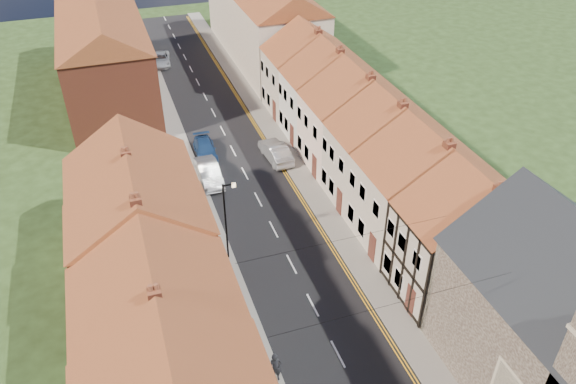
# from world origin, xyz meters

# --- Properties ---
(road) EXTENTS (7.00, 90.00, 0.02)m
(road) POSITION_xyz_m (0.00, 30.00, 0.01)
(road) COLOR black
(road) RESTS_ON ground
(pavement_left) EXTENTS (1.80, 90.00, 0.12)m
(pavement_left) POSITION_xyz_m (-4.40, 30.00, 0.06)
(pavement_left) COLOR slate
(pavement_left) RESTS_ON ground
(pavement_right) EXTENTS (1.80, 90.00, 0.12)m
(pavement_right) POSITION_xyz_m (4.40, 30.00, 0.06)
(pavement_right) COLOR slate
(pavement_right) RESTS_ON ground
(cottage_r_tudor) EXTENTS (8.30, 5.20, 9.00)m
(cottage_r_tudor) POSITION_xyz_m (9.27, 12.70, 4.47)
(cottage_r_tudor) COLOR #AAA38F
(cottage_r_tudor) RESTS_ON ground
(cottage_r_white_near) EXTENTS (8.30, 6.00, 9.00)m
(cottage_r_white_near) POSITION_xyz_m (9.30, 18.10, 4.47)
(cottage_r_white_near) COLOR #AAA38F
(cottage_r_white_near) RESTS_ON ground
(cottage_r_cream_mid) EXTENTS (8.30, 5.20, 9.00)m
(cottage_r_cream_mid) POSITION_xyz_m (9.30, 23.50, 4.48)
(cottage_r_cream_mid) COLOR #AAA38F
(cottage_r_cream_mid) RESTS_ON ground
(cottage_r_pink) EXTENTS (8.30, 6.00, 9.00)m
(cottage_r_pink) POSITION_xyz_m (9.30, 28.90, 4.47)
(cottage_r_pink) COLOR #FFDBC9
(cottage_r_pink) RESTS_ON ground
(cottage_r_white_far) EXTENTS (8.30, 5.20, 9.00)m
(cottage_r_white_far) POSITION_xyz_m (9.30, 34.30, 4.48)
(cottage_r_white_far) COLOR white
(cottage_r_white_far) RESTS_ON ground
(cottage_r_cream_far) EXTENTS (8.30, 6.00, 9.00)m
(cottage_r_cream_far) POSITION_xyz_m (9.30, 39.70, 4.47)
(cottage_r_cream_far) COLOR #AAA38F
(cottage_r_cream_far) RESTS_ON ground
(cottage_l_white) EXTENTS (8.30, 6.90, 8.80)m
(cottage_l_white) POSITION_xyz_m (-9.30, 11.95, 4.37)
(cottage_l_white) COLOR #AAA38F
(cottage_l_white) RESTS_ON ground
(cottage_l_brick_mid) EXTENTS (8.30, 5.70, 9.10)m
(cottage_l_brick_mid) POSITION_xyz_m (-9.30, 18.05, 4.53)
(cottage_l_brick_mid) COLOR brown
(cottage_l_brick_mid) RESTS_ON ground
(cottage_l_pink) EXTENTS (8.30, 6.30, 8.80)m
(cottage_l_pink) POSITION_xyz_m (-9.30, 23.85, 4.37)
(cottage_l_pink) COLOR #FFDBC9
(cottage_l_pink) RESTS_ON ground
(block_right_far) EXTENTS (8.30, 24.20, 10.50)m
(block_right_far) POSITION_xyz_m (9.30, 55.00, 5.29)
(block_right_far) COLOR #AAA38F
(block_right_far) RESTS_ON ground
(block_left_far) EXTENTS (8.30, 24.20, 10.50)m
(block_left_far) POSITION_xyz_m (-9.30, 50.00, 5.29)
(block_left_far) COLOR brown
(block_left_far) RESTS_ON ground
(lamppost) EXTENTS (0.88, 0.15, 6.00)m
(lamppost) POSITION_xyz_m (-3.81, 20.00, 3.54)
(lamppost) COLOR black
(lamppost) RESTS_ON pavement_left
(car_mid) EXTENTS (1.67, 4.71, 1.55)m
(car_mid) POSITION_xyz_m (-3.05, 29.90, 0.78)
(car_mid) COLOR #929599
(car_mid) RESTS_ON ground
(car_far) EXTENTS (2.05, 4.51, 1.28)m
(car_far) POSITION_xyz_m (-2.51, 34.00, 0.64)
(car_far) COLOR navy
(car_far) RESTS_ON ground
(car_distant) EXTENTS (2.77, 4.99, 1.32)m
(car_distant) POSITION_xyz_m (-3.10, 56.57, 0.66)
(car_distant) COLOR #BABEC2
(car_distant) RESTS_ON ground
(pedestrian_left) EXTENTS (0.73, 0.51, 1.92)m
(pedestrian_left) POSITION_xyz_m (-3.89, 9.47, 1.08)
(pedestrian_left) COLOR black
(pedestrian_left) RESTS_ON pavement_left
(car_mid_b) EXTENTS (1.98, 4.84, 1.56)m
(car_mid_b) POSITION_xyz_m (3.20, 31.38, 0.78)
(car_mid_b) COLOR #A0A4A8
(car_mid_b) RESTS_ON ground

